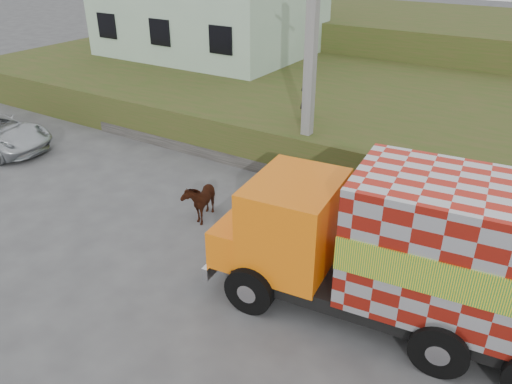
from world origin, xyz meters
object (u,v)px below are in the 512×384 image
Objects in this scene: cow at (200,198)px; pedestrian at (306,98)px; cargo_truck at (415,252)px; utility_pole at (311,52)px.

cow is 0.89× the size of pedestrian.
pedestrian is at bearing 125.78° from cargo_truck.
cow is at bearing 163.54° from cargo_truck.
utility_pole is 1.04× the size of cargo_truck.
utility_pole is at bearing 128.11° from cargo_truck.
utility_pole is at bearing 55.27° from cow.
cargo_truck reaches higher than cow.
cargo_truck is 5.57× the size of cow.
utility_pole reaches higher than pedestrian.
cargo_truck is at bearing -27.49° from cow.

